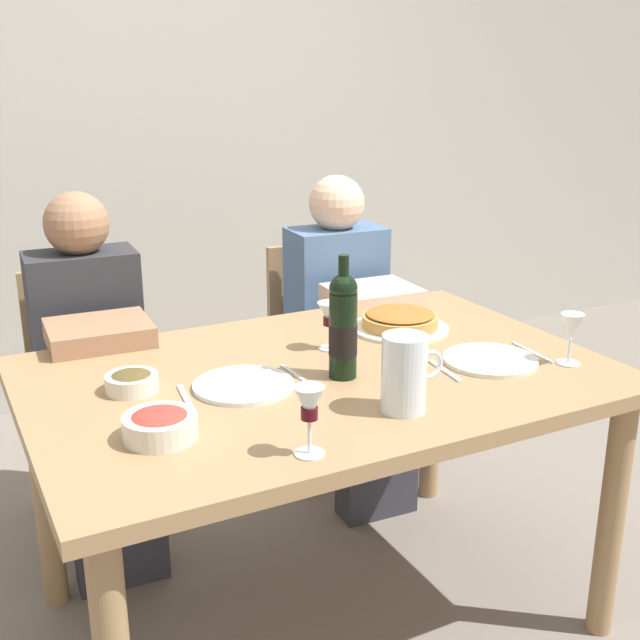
% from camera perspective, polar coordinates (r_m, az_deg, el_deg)
% --- Properties ---
extents(ground_plane, '(8.00, 8.00, 0.00)m').
position_cam_1_polar(ground_plane, '(2.46, 0.03, -20.41)').
color(ground_plane, slate).
extents(back_wall, '(8.00, 0.10, 2.80)m').
position_cam_1_polar(back_wall, '(3.77, -14.25, 15.41)').
color(back_wall, '#B2ADA3').
rests_on(back_wall, ground).
extents(dining_table, '(1.50, 1.00, 0.76)m').
position_cam_1_polar(dining_table, '(2.11, 0.03, -6.01)').
color(dining_table, '#9E7A51').
rests_on(dining_table, ground).
extents(wine_bottle, '(0.07, 0.07, 0.32)m').
position_cam_1_polar(wine_bottle, '(1.99, 1.68, -0.42)').
color(wine_bottle, black).
rests_on(wine_bottle, dining_table).
extents(water_pitcher, '(0.16, 0.11, 0.18)m').
position_cam_1_polar(water_pitcher, '(1.82, 6.11, -4.16)').
color(water_pitcher, silver).
rests_on(water_pitcher, dining_table).
extents(baked_tart, '(0.29, 0.29, 0.06)m').
position_cam_1_polar(baked_tart, '(2.40, 5.80, -0.08)').
color(baked_tart, silver).
rests_on(baked_tart, dining_table).
extents(salad_bowl, '(0.16, 0.16, 0.06)m').
position_cam_1_polar(salad_bowl, '(1.73, -11.48, -7.40)').
color(salad_bowl, silver).
rests_on(salad_bowl, dining_table).
extents(olive_bowl, '(0.13, 0.13, 0.05)m').
position_cam_1_polar(olive_bowl, '(1.99, -13.44, -4.31)').
color(olive_bowl, silver).
rests_on(olive_bowl, dining_table).
extents(wine_glass_left_diner, '(0.07, 0.07, 0.14)m').
position_cam_1_polar(wine_glass_left_diner, '(2.20, 0.74, 0.26)').
color(wine_glass_left_diner, silver).
rests_on(wine_glass_left_diner, dining_table).
extents(wine_glass_right_diner, '(0.06, 0.06, 0.14)m').
position_cam_1_polar(wine_glass_right_diner, '(2.20, 17.70, -0.60)').
color(wine_glass_right_diner, silver).
rests_on(wine_glass_right_diner, dining_table).
extents(wine_glass_centre, '(0.06, 0.06, 0.15)m').
position_cam_1_polar(wine_glass_centre, '(1.60, -0.78, -6.33)').
color(wine_glass_centre, silver).
rests_on(wine_glass_centre, dining_table).
extents(dinner_plate_left_setting, '(0.25, 0.25, 0.01)m').
position_cam_1_polar(dinner_plate_left_setting, '(2.18, 12.18, -2.84)').
color(dinner_plate_left_setting, silver).
rests_on(dinner_plate_left_setting, dining_table).
extents(dinner_plate_right_setting, '(0.25, 0.25, 0.01)m').
position_cam_1_polar(dinner_plate_right_setting, '(1.98, -5.55, -4.71)').
color(dinner_plate_right_setting, silver).
rests_on(dinner_plate_right_setting, dining_table).
extents(fork_left_setting, '(0.03, 0.16, 0.00)m').
position_cam_1_polar(fork_left_setting, '(2.10, 8.99, -3.62)').
color(fork_left_setting, silver).
rests_on(fork_left_setting, dining_table).
extents(knife_left_setting, '(0.02, 0.18, 0.00)m').
position_cam_1_polar(knife_left_setting, '(2.28, 15.10, -2.28)').
color(knife_left_setting, silver).
rests_on(knife_left_setting, dining_table).
extents(knife_right_setting, '(0.02, 0.18, 0.00)m').
position_cam_1_polar(knife_right_setting, '(2.03, -1.62, -4.08)').
color(knife_right_setting, silver).
rests_on(knife_right_setting, dining_table).
extents(spoon_right_setting, '(0.03, 0.16, 0.00)m').
position_cam_1_polar(spoon_right_setting, '(1.93, -9.69, -5.54)').
color(spoon_right_setting, silver).
rests_on(spoon_right_setting, dining_table).
extents(chair_left, '(0.42, 0.42, 0.87)m').
position_cam_1_polar(chair_left, '(2.84, -16.53, -4.16)').
color(chair_left, '#9E7A51').
rests_on(chair_left, ground).
extents(diner_left, '(0.35, 0.52, 1.16)m').
position_cam_1_polar(diner_left, '(2.57, -15.94, -3.50)').
color(diner_left, '#2D2D33').
rests_on(diner_left, ground).
extents(chair_right, '(0.42, 0.42, 0.87)m').
position_cam_1_polar(chair_right, '(3.08, 0.13, -1.63)').
color(chair_right, '#9E7A51').
rests_on(chair_right, ground).
extents(diner_right, '(0.35, 0.51, 1.16)m').
position_cam_1_polar(diner_right, '(2.84, 2.16, -0.78)').
color(diner_right, '#4C6B93').
rests_on(diner_right, ground).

